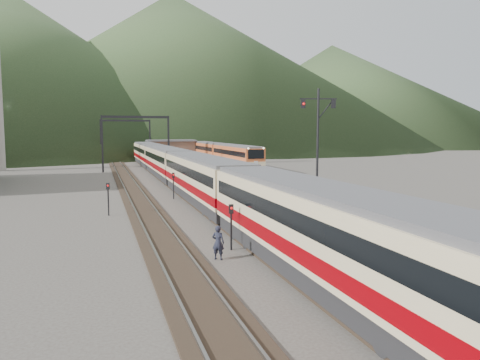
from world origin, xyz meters
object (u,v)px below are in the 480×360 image
object	(u,v)px
signal_mast	(318,138)
worker	(218,243)
main_train	(181,167)
second_train	(221,155)

from	to	relation	value
signal_mast	worker	size ratio (longest dim) A/B	4.64
main_train	signal_mast	size ratio (longest dim) A/B	11.58
worker	second_train	bearing A→B (deg)	-69.88
main_train	second_train	xyz separation A→B (m)	(11.50, 27.70, -0.26)
signal_mast	second_train	bearing A→B (deg)	81.94
signal_mast	worker	xyz separation A→B (m)	(-7.43, -5.09, -4.66)
main_train	worker	xyz separation A→B (m)	(-3.05, -27.66, -1.33)
second_train	worker	bearing A→B (deg)	-104.73
main_train	second_train	size ratio (longest dim) A/B	2.33
main_train	worker	bearing A→B (deg)	-96.29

